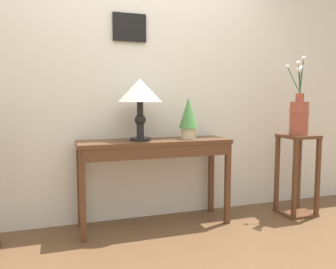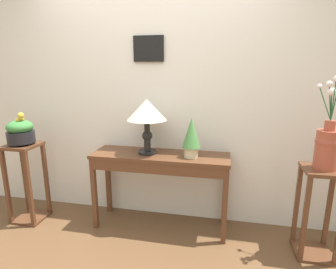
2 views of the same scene
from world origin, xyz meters
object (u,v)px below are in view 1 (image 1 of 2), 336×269
Objects in this scene: table_lamp at (140,94)px; potted_plant_on_console at (188,116)px; console_table at (155,152)px; pedestal_stand_right at (297,175)px; flower_vase_tall_right at (299,113)px.

potted_plant_on_console is at bearing -4.80° from table_lamp.
console_table is 0.53m from table_lamp.
pedestal_stand_right is (1.10, -0.12, -0.59)m from potted_plant_on_console.
table_lamp is (-0.13, 0.02, 0.51)m from console_table.
table_lamp is 1.73m from pedestal_stand_right.
table_lamp is 0.67× the size of pedestal_stand_right.
flower_vase_tall_right is (1.54, -0.16, -0.18)m from table_lamp.
potted_plant_on_console is 1.11m from flower_vase_tall_right.
console_table is 1.44m from pedestal_stand_right.
console_table is at bearing 177.70° from potted_plant_on_console.
table_lamp is at bearing 174.03° from pedestal_stand_right.
pedestal_stand_right is 1.07× the size of flower_vase_tall_right.
console_table is 1.45m from flower_vase_tall_right.
pedestal_stand_right is at bearing -6.42° from potted_plant_on_console.
flower_vase_tall_right reaches higher than potted_plant_on_console.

